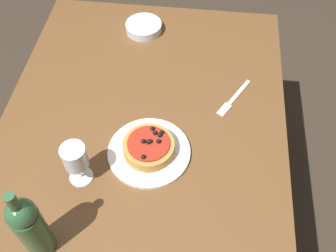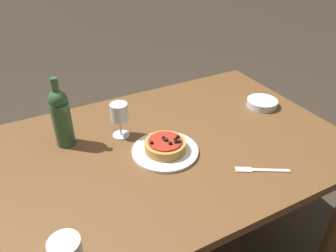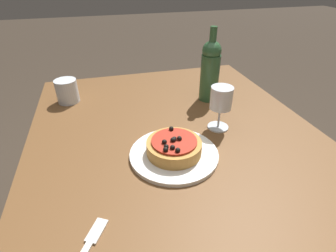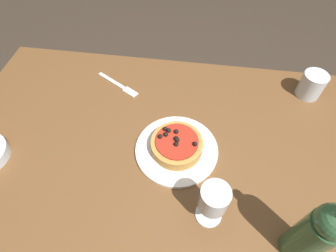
{
  "view_description": "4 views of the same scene",
  "coord_description": "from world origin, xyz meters",
  "px_view_note": "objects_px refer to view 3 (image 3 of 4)",
  "views": [
    {
      "loc": [
        0.68,
        0.17,
        1.75
      ],
      "look_at": [
        -0.02,
        0.09,
        0.81
      ],
      "focal_mm": 42.0,
      "sensor_mm": 36.0,
      "label": 1
    },
    {
      "loc": [
        0.49,
        0.93,
        1.5
      ],
      "look_at": [
        -0.01,
        -0.01,
        0.81
      ],
      "focal_mm": 35.0,
      "sensor_mm": 36.0,
      "label": 2
    },
    {
      "loc": [
        -0.54,
        0.21,
        1.21
      ],
      "look_at": [
        0.09,
        0.04,
        0.8
      ],
      "focal_mm": 28.0,
      "sensor_mm": 36.0,
      "label": 3
    },
    {
      "loc": [
        0.06,
        -0.39,
        1.43
      ],
      "look_at": [
        -0.0,
        0.09,
        0.79
      ],
      "focal_mm": 28.0,
      "sensor_mm": 36.0,
      "label": 4
    }
  ],
  "objects_px": {
    "pizza": "(174,147)",
    "wine_bottle": "(210,70)",
    "water_cup": "(67,91)",
    "wine_glass": "(221,100)",
    "dinner_plate": "(174,154)",
    "dining_table": "(189,181)"
  },
  "relations": [
    {
      "from": "wine_glass",
      "to": "water_cup",
      "type": "height_order",
      "value": "wine_glass"
    },
    {
      "from": "dinner_plate",
      "to": "wine_glass",
      "type": "bearing_deg",
      "value": -60.0
    },
    {
      "from": "dining_table",
      "to": "dinner_plate",
      "type": "xyz_separation_m",
      "value": [
        0.03,
        0.04,
        0.09
      ]
    },
    {
      "from": "pizza",
      "to": "wine_bottle",
      "type": "bearing_deg",
      "value": -36.46
    },
    {
      "from": "pizza",
      "to": "water_cup",
      "type": "height_order",
      "value": "water_cup"
    },
    {
      "from": "pizza",
      "to": "water_cup",
      "type": "xyz_separation_m",
      "value": [
        0.44,
        0.31,
        0.01
      ]
    },
    {
      "from": "wine_glass",
      "to": "water_cup",
      "type": "distance_m",
      "value": 0.6
    },
    {
      "from": "dining_table",
      "to": "dinner_plate",
      "type": "relative_size",
      "value": 5.53
    },
    {
      "from": "pizza",
      "to": "wine_glass",
      "type": "bearing_deg",
      "value": -59.97
    },
    {
      "from": "water_cup",
      "to": "wine_bottle",
      "type": "bearing_deg",
      "value": -102.67
    },
    {
      "from": "dinner_plate",
      "to": "water_cup",
      "type": "bearing_deg",
      "value": 34.92
    },
    {
      "from": "dining_table",
      "to": "wine_bottle",
      "type": "height_order",
      "value": "wine_bottle"
    },
    {
      "from": "dinner_plate",
      "to": "pizza",
      "type": "distance_m",
      "value": 0.03
    },
    {
      "from": "dinner_plate",
      "to": "wine_glass",
      "type": "relative_size",
      "value": 1.73
    },
    {
      "from": "pizza",
      "to": "wine_bottle",
      "type": "height_order",
      "value": "wine_bottle"
    },
    {
      "from": "dinner_plate",
      "to": "pizza",
      "type": "height_order",
      "value": "pizza"
    },
    {
      "from": "dinner_plate",
      "to": "wine_bottle",
      "type": "relative_size",
      "value": 0.9
    },
    {
      "from": "water_cup",
      "to": "wine_glass",
      "type": "bearing_deg",
      "value": -124.09
    },
    {
      "from": "dining_table",
      "to": "water_cup",
      "type": "relative_size",
      "value": 15.45
    },
    {
      "from": "water_cup",
      "to": "dining_table",
      "type": "bearing_deg",
      "value": -143.55
    },
    {
      "from": "wine_glass",
      "to": "dinner_plate",
      "type": "bearing_deg",
      "value": 120.0
    },
    {
      "from": "pizza",
      "to": "wine_bottle",
      "type": "relative_size",
      "value": 0.55
    }
  ]
}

